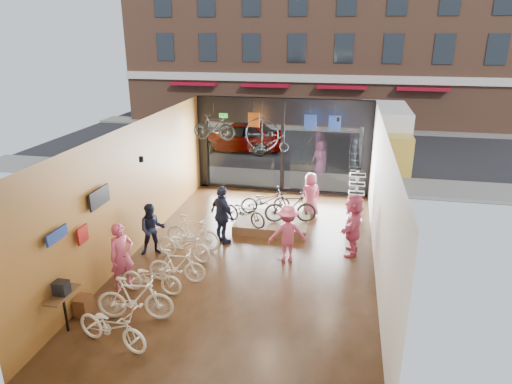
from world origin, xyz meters
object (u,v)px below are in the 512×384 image
(floor_bike_3, at_px, (177,266))
(penny_farthing, at_px, (269,136))
(customer_4, at_px, (310,195))
(customer_3, at_px, (287,234))
(customer_0, at_px, (122,257))
(display_bike_mid, at_px, (290,208))
(hung_bike, at_px, (214,127))
(box_truck, at_px, (385,137))
(display_bike_right, at_px, (265,201))
(display_bike_left, at_px, (244,212))
(display_platform, at_px, (273,223))
(customer_5, at_px, (353,224))
(floor_bike_1, at_px, (135,298))
(street_car, at_px, (239,136))
(floor_bike_2, at_px, (151,278))
(floor_bike_4, at_px, (184,244))
(customer_1, at_px, (152,229))
(customer_2, at_px, (222,216))
(sunglasses_rack, at_px, (356,197))
(floor_bike_0, at_px, (112,326))
(floor_bike_5, at_px, (193,232))

(floor_bike_3, relative_size, penny_farthing, 0.96)
(customer_4, bearing_deg, customer_3, 53.09)
(customer_4, bearing_deg, customer_0, 22.34)
(customer_4, bearing_deg, penny_farthing, -71.87)
(display_bike_mid, xyz_separation_m, hung_bike, (-3.16, 2.14, 2.11))
(box_truck, distance_m, display_bike_right, 9.45)
(floor_bike_3, relative_size, display_bike_mid, 0.91)
(display_bike_right, bearing_deg, display_bike_left, 140.69)
(display_platform, xyz_separation_m, hung_bike, (-2.56, 2.01, 2.78))
(customer_3, distance_m, customer_5, 2.00)
(floor_bike_1, relative_size, customer_3, 1.04)
(street_car, relative_size, customer_3, 2.88)
(box_truck, bearing_deg, street_car, 172.47)
(floor_bike_2, bearing_deg, floor_bike_4, -4.02)
(box_truck, height_order, customer_0, box_truck)
(floor_bike_3, distance_m, customer_4, 6.06)
(floor_bike_3, distance_m, penny_farthing, 7.16)
(box_truck, xyz_separation_m, floor_bike_4, (-6.26, -11.54, -0.88))
(display_bike_left, bearing_deg, customer_1, 156.23)
(display_platform, height_order, hung_bike, hung_bike)
(display_bike_right, height_order, customer_2, customer_2)
(sunglasses_rack, xyz_separation_m, hung_bike, (-5.27, 0.99, 2.01))
(penny_farthing, bearing_deg, customer_1, -115.26)
(customer_0, height_order, customer_5, customer_5)
(display_bike_left, relative_size, customer_3, 0.97)
(display_bike_right, bearing_deg, floor_bike_3, 145.59)
(floor_bike_0, height_order, customer_4, customer_4)
(customer_3, relative_size, hung_bike, 1.08)
(customer_2, height_order, customer_4, customer_2)
(floor_bike_5, bearing_deg, customer_3, -85.15)
(floor_bike_2, distance_m, display_platform, 5.17)
(customer_0, bearing_deg, display_bike_mid, -4.59)
(penny_farthing, bearing_deg, customer_3, -74.28)
(customer_3, height_order, customer_5, customer_5)
(display_platform, bearing_deg, box_truck, 65.03)
(display_bike_right, bearing_deg, floor_bike_0, 149.53)
(floor_bike_4, bearing_deg, floor_bike_0, -169.72)
(floor_bike_4, relative_size, customer_1, 1.11)
(floor_bike_5, distance_m, display_bike_left, 1.94)
(display_bike_right, relative_size, customer_4, 1.06)
(floor_bike_0, height_order, customer_0, customer_0)
(customer_4, bearing_deg, street_car, -92.97)
(display_platform, relative_size, customer_5, 1.29)
(customer_5, distance_m, sunglasses_rack, 2.43)
(customer_1, bearing_deg, street_car, 66.93)
(floor_bike_2, height_order, display_bike_right, display_bike_right)
(customer_2, distance_m, hung_bike, 4.22)
(display_bike_mid, xyz_separation_m, display_bike_right, (-0.95, 0.63, -0.07))
(display_bike_left, relative_size, sunglasses_rack, 0.90)
(floor_bike_2, xyz_separation_m, floor_bike_4, (0.18, 1.87, 0.04))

